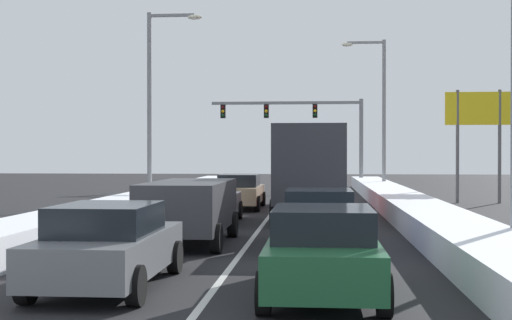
# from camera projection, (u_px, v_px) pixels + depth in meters

# --- Properties ---
(ground_plane) EXTENTS (120.00, 120.00, 0.00)m
(ground_plane) POSITION_uv_depth(u_px,v_px,m) (261.00, 227.00, 23.15)
(ground_plane) COLOR black
(lane_stripe_between_right_lane_and_center_lane) EXTENTS (0.14, 48.90, 0.01)m
(lane_stripe_between_right_lane_and_center_lane) POSITION_uv_depth(u_px,v_px,m) (270.00, 215.00, 27.57)
(lane_stripe_between_right_lane_and_center_lane) COLOR silver
(lane_stripe_between_right_lane_and_center_lane) RESTS_ON ground
(snow_bank_right_shoulder) EXTENTS (1.92, 48.90, 0.74)m
(snow_bank_right_shoulder) POSITION_uv_depth(u_px,v_px,m) (408.00, 207.00, 27.12)
(snow_bank_right_shoulder) COLOR white
(snow_bank_right_shoulder) RESTS_ON ground
(snow_bank_left_shoulder) EXTENTS (1.85, 48.90, 0.76)m
(snow_bank_left_shoulder) POSITION_uv_depth(u_px,v_px,m) (136.00, 205.00, 28.02)
(snow_bank_left_shoulder) COLOR white
(snow_bank_left_shoulder) RESTS_ON ground
(sedan_green_right_lane_nearest) EXTENTS (2.00, 4.50, 1.51)m
(sedan_green_right_lane_nearest) POSITION_uv_depth(u_px,v_px,m) (323.00, 251.00, 12.01)
(sedan_green_right_lane_nearest) COLOR #1E5633
(sedan_green_right_lane_nearest) RESTS_ON ground
(sedan_navy_right_lane_second) EXTENTS (2.00, 4.50, 1.51)m
(sedan_navy_right_lane_second) POSITION_uv_depth(u_px,v_px,m) (319.00, 219.00, 17.96)
(sedan_navy_right_lane_second) COLOR navy
(sedan_navy_right_lane_second) RESTS_ON ground
(box_truck_right_lane_third) EXTENTS (2.53, 7.20, 3.36)m
(box_truck_right_lane_third) POSITION_uv_depth(u_px,v_px,m) (310.00, 168.00, 25.38)
(box_truck_right_lane_third) COLOR maroon
(box_truck_right_lane_third) RESTS_ON ground
(suv_maroon_right_lane_fourth) EXTENTS (2.16, 4.90, 1.67)m
(suv_maroon_right_lane_fourth) POSITION_uv_depth(u_px,v_px,m) (311.00, 184.00, 32.95)
(suv_maroon_right_lane_fourth) COLOR maroon
(suv_maroon_right_lane_fourth) RESTS_ON ground
(sedan_gray_center_lane_nearest) EXTENTS (2.00, 4.50, 1.51)m
(sedan_gray_center_lane_nearest) POSITION_uv_depth(u_px,v_px,m) (108.00, 245.00, 12.77)
(sedan_gray_center_lane_nearest) COLOR slate
(sedan_gray_center_lane_nearest) RESTS_ON ground
(suv_charcoal_center_lane_second) EXTENTS (2.16, 4.90, 1.67)m
(suv_charcoal_center_lane_second) POSITION_uv_depth(u_px,v_px,m) (189.00, 206.00, 18.87)
(suv_charcoal_center_lane_second) COLOR #38383D
(suv_charcoal_center_lane_second) RESTS_ON ground
(sedan_white_center_lane_third) EXTENTS (2.00, 4.50, 1.51)m
(sedan_white_center_lane_third) POSITION_uv_depth(u_px,v_px,m) (208.00, 201.00, 24.62)
(sedan_white_center_lane_third) COLOR silver
(sedan_white_center_lane_third) RESTS_ON ground
(sedan_tan_center_lane_fourth) EXTENTS (2.00, 4.50, 1.51)m
(sedan_tan_center_lane_fourth) POSITION_uv_depth(u_px,v_px,m) (240.00, 191.00, 30.96)
(sedan_tan_center_lane_fourth) COLOR #937F60
(sedan_tan_center_lane_fourth) RESTS_ON ground
(traffic_light_gantry) EXTENTS (10.60, 0.47, 6.20)m
(traffic_light_gantry) POSITION_uv_depth(u_px,v_px,m) (308.00, 120.00, 49.56)
(traffic_light_gantry) COLOR slate
(traffic_light_gantry) RESTS_ON ground
(street_lamp_right_near) EXTENTS (2.66, 0.36, 8.69)m
(street_lamp_right_near) POSITION_uv_depth(u_px,v_px,m) (500.00, 31.00, 15.95)
(street_lamp_right_near) COLOR gray
(street_lamp_right_near) RESTS_ON ground
(street_lamp_right_mid) EXTENTS (2.66, 0.36, 9.22)m
(street_lamp_right_mid) POSITION_uv_depth(u_px,v_px,m) (378.00, 103.00, 42.56)
(street_lamp_right_mid) COLOR gray
(street_lamp_right_mid) RESTS_ON ground
(street_lamp_left_mid) EXTENTS (2.66, 0.36, 9.16)m
(street_lamp_left_mid) POSITION_uv_depth(u_px,v_px,m) (156.00, 91.00, 34.02)
(street_lamp_left_mid) COLOR gray
(street_lamp_left_mid) RESTS_ON ground
(roadside_sign_right) EXTENTS (3.20, 0.16, 5.50)m
(roadside_sign_right) POSITION_uv_depth(u_px,v_px,m) (479.00, 120.00, 34.48)
(roadside_sign_right) COLOR #59595B
(roadside_sign_right) RESTS_ON ground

